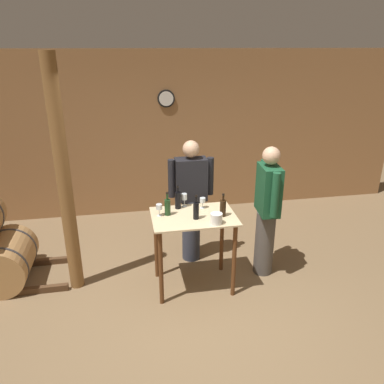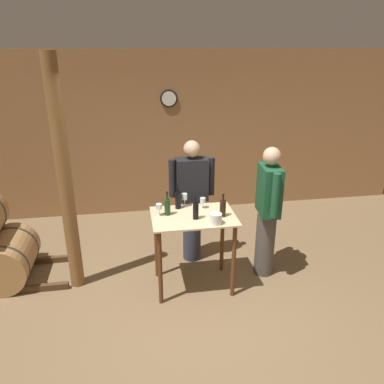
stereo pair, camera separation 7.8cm
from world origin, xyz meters
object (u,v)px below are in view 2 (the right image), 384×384
at_px(person_visitor_with_scarf, 268,210).
at_px(person_host, 192,199).
at_px(wine_bottle_right, 223,208).
at_px(wine_glass_near_right, 203,201).
at_px(wine_bottle_left, 178,200).
at_px(wine_bottle_far_left, 167,206).
at_px(wooden_post, 65,181).
at_px(ice_bucket, 216,219).
at_px(wine_glass_near_left, 159,207).
at_px(wine_glass_near_center, 185,197).
at_px(wine_bottle_center, 196,210).

bearing_deg(person_visitor_with_scarf, person_host, 149.18).
height_order(wine_bottle_right, wine_glass_near_right, wine_bottle_right).
relative_size(person_host, person_visitor_with_scarf, 0.99).
distance_m(wine_bottle_left, wine_bottle_right, 0.56).
bearing_deg(wine_bottle_far_left, wine_bottle_right, -13.09).
xyz_separation_m(wooden_post, wine_bottle_far_left, (1.11, -0.18, -0.31)).
bearing_deg(wine_bottle_left, wooden_post, 179.00).
height_order(wine_bottle_left, wine_glass_near_right, wine_bottle_left).
relative_size(wooden_post, ice_bucket, 20.49).
distance_m(wooden_post, wine_glass_near_left, 1.08).
bearing_deg(person_visitor_with_scarf, wooden_post, 176.73).
xyz_separation_m(wine_bottle_right, wine_glass_near_left, (-0.71, 0.14, 0.00)).
distance_m(wine_bottle_right, person_visitor_with_scarf, 0.66).
bearing_deg(ice_bucket, wine_glass_near_left, 152.00).
distance_m(wooden_post, person_visitor_with_scarf, 2.38).
bearing_deg(wine_glass_near_center, wine_glass_near_right, -22.98).
height_order(wine_bottle_center, person_host, person_host).
height_order(wine_bottle_center, wine_glass_near_center, wine_bottle_center).
bearing_deg(wine_glass_near_center, wine_glass_near_left, -147.13).
height_order(wine_bottle_left, wine_glass_near_center, wine_bottle_left).
relative_size(wine_bottle_left, wine_glass_near_center, 1.74).
relative_size(wine_bottle_center, wine_glass_near_center, 1.75).
distance_m(wine_glass_near_right, person_host, 0.47).
relative_size(wine_bottle_center, ice_bucket, 2.17).
bearing_deg(ice_bucket, wooden_post, 162.61).
relative_size(wine_bottle_far_left, person_host, 0.17).
relative_size(wine_glass_near_left, wine_glass_near_center, 0.86).
xyz_separation_m(wine_bottle_left, person_host, (0.23, 0.39, -0.17)).
xyz_separation_m(wooden_post, person_host, (1.48, 0.37, -0.48)).
height_order(wooden_post, ice_bucket, wooden_post).
height_order(wooden_post, wine_bottle_far_left, wooden_post).
bearing_deg(wooden_post, person_visitor_with_scarf, -3.27).
distance_m(wine_glass_near_center, person_host, 0.42).
bearing_deg(wine_bottle_far_left, wine_bottle_center, -28.11).
bearing_deg(ice_bucket, wine_bottle_center, 140.68).
relative_size(wooden_post, wine_glass_near_center, 16.53).
relative_size(wine_bottle_right, ice_bucket, 2.06).
relative_size(wine_bottle_left, wine_bottle_center, 0.99).
relative_size(wine_bottle_right, wine_glass_near_right, 2.08).
relative_size(wine_bottle_right, person_host, 0.16).
distance_m(wine_bottle_center, person_visitor_with_scarf, 0.96).
bearing_deg(wine_bottle_center, wine_bottle_right, 3.24).
distance_m(wine_bottle_center, wine_glass_near_right, 0.31).
bearing_deg(wine_glass_near_left, person_visitor_with_scarf, 2.46).
height_order(wine_bottle_left, wine_bottle_right, wine_bottle_left).
bearing_deg(wine_bottle_right, wine_glass_near_right, 124.63).
bearing_deg(wine_bottle_far_left, ice_bucket, -32.87).
relative_size(wine_bottle_left, wine_bottle_right, 1.05).
distance_m(wine_bottle_center, wine_bottle_right, 0.31).
xyz_separation_m(wine_bottle_center, wine_bottle_right, (0.31, 0.02, -0.01)).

